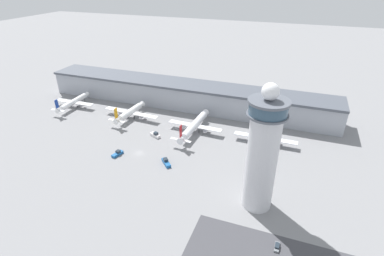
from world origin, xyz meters
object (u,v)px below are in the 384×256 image
object	(u,v)px
airplane_gate_alpha	(73,102)
service_truck_baggage	(166,162)
service_truck_catering	(155,135)
airplane_gate_charlie	(194,125)
service_truck_fuel	(118,154)
control_tower	(262,153)
car_blue_compact	(277,247)
airplane_gate_delta	(265,138)
airplane_gate_bravo	(130,112)

from	to	relation	value
airplane_gate_alpha	service_truck_baggage	bearing A→B (deg)	-24.35
service_truck_catering	service_truck_baggage	bearing A→B (deg)	-52.78
airplane_gate_alpha	service_truck_catering	xyz separation A→B (m)	(76.09, -18.46, -3.29)
airplane_gate_charlie	service_truck_fuel	bearing A→B (deg)	-127.77
control_tower	service_truck_catering	size ratio (longest dim) A/B	7.31
control_tower	car_blue_compact	distance (m)	35.12
service_truck_catering	service_truck_baggage	distance (m)	30.57
airplane_gate_delta	car_blue_compact	size ratio (longest dim) A/B	7.65
car_blue_compact	service_truck_baggage	bearing A→B (deg)	150.19
service_truck_fuel	service_truck_baggage	bearing A→B (deg)	3.17
airplane_gate_alpha	airplane_gate_delta	size ratio (longest dim) A/B	0.94
service_truck_catering	service_truck_baggage	xyz separation A→B (m)	(18.49, -24.34, -0.09)
service_truck_baggage	airplane_gate_delta	bearing A→B (deg)	40.18
airplane_gate_charlie	service_truck_catering	world-z (taller)	airplane_gate_charlie
control_tower	service_truck_baggage	xyz separation A→B (m)	(-49.68, 14.18, -25.56)
service_truck_baggage	airplane_gate_alpha	bearing A→B (deg)	155.65
service_truck_baggage	car_blue_compact	world-z (taller)	service_truck_baggage
airplane_gate_charlie	service_truck_catering	xyz separation A→B (m)	(-20.51, -13.69, -3.59)
airplane_gate_delta	service_truck_fuel	world-z (taller)	airplane_gate_delta
airplane_gate_alpha	service_truck_catering	bearing A→B (deg)	-13.64
control_tower	service_truck_catering	world-z (taller)	control_tower
service_truck_fuel	car_blue_compact	bearing A→B (deg)	-20.39
airplane_gate_bravo	service_truck_baggage	size ratio (longest dim) A/B	5.40
airplane_gate_bravo	service_truck_fuel	world-z (taller)	airplane_gate_bravo
control_tower	service_truck_catering	bearing A→B (deg)	150.53
car_blue_compact	airplane_gate_bravo	bearing A→B (deg)	144.39
car_blue_compact	control_tower	bearing A→B (deg)	118.48
control_tower	airplane_gate_alpha	xyz separation A→B (m)	(-144.26, 56.98, -22.17)
airplane_gate_charlie	service_truck_catering	distance (m)	24.92
control_tower	airplane_gate_alpha	distance (m)	156.69
control_tower	airplane_gate_alpha	world-z (taller)	control_tower
service_truck_baggage	car_blue_compact	xyz separation A→B (m)	(60.92, -34.90, -0.49)
airplane_gate_alpha	airplane_gate_delta	world-z (taller)	airplane_gate_delta
airplane_gate_charlie	airplane_gate_delta	xyz separation A→B (m)	(43.70, 0.58, -0.40)
airplane_gate_bravo	control_tower	bearing A→B (deg)	-30.28
service_truck_fuel	car_blue_compact	world-z (taller)	service_truck_fuel
control_tower	airplane_gate_bravo	world-z (taller)	control_tower
airplane_gate_bravo	service_truck_catering	size ratio (longest dim) A/B	5.37
control_tower	airplane_gate_charlie	distance (m)	74.00
airplane_gate_charlie	car_blue_compact	xyz separation A→B (m)	(58.90, -72.93, -4.17)
airplane_gate_delta	service_truck_baggage	xyz separation A→B (m)	(-45.72, -38.61, -3.28)
control_tower	airplane_gate_charlie	xyz separation A→B (m)	(-47.66, 52.22, -21.87)
airplane_gate_bravo	service_truck_catering	world-z (taller)	airplane_gate_bravo
airplane_gate_charlie	car_blue_compact	world-z (taller)	airplane_gate_charlie
airplane_gate_bravo	car_blue_compact	world-z (taller)	airplane_gate_bravo
airplane_gate_bravo	service_truck_baggage	distance (m)	62.03
airplane_gate_bravo	airplane_gate_delta	distance (m)	91.64
airplane_gate_charlie	service_truck_baggage	size ratio (longest dim) A/B	5.64
service_truck_catering	airplane_gate_delta	bearing A→B (deg)	12.53
service_truck_fuel	airplane_gate_charlie	bearing A→B (deg)	52.23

